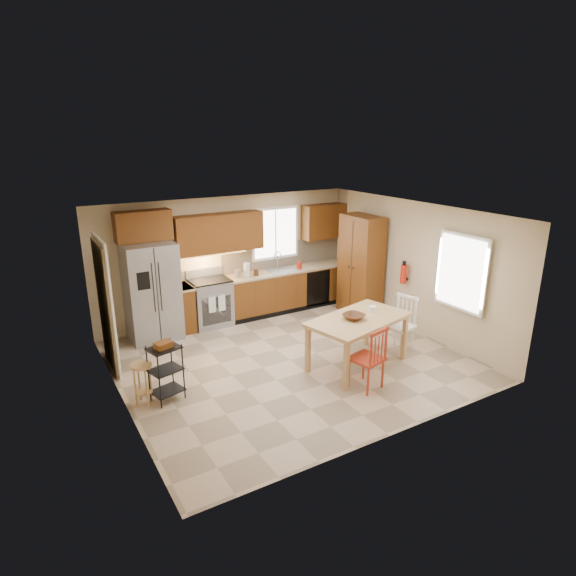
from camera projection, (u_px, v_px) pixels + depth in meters
The scene contains 33 objects.
floor at pixel (290, 360), 8.20m from camera, with size 5.50×5.50×0.00m, color tan.
ceiling at pixel (290, 214), 7.43m from camera, with size 5.50×5.00×0.02m, color silver.
wall_back at pixel (228, 258), 9.87m from camera, with size 5.50×0.02×2.50m, color #CCB793.
wall_front at pixel (397, 347), 5.77m from camera, with size 5.50×0.02×2.50m, color #CCB793.
wall_left at pixel (116, 323), 6.49m from camera, with size 0.02×5.00×2.50m, color #CCB793.
wall_right at pixel (414, 268), 9.15m from camera, with size 0.02×5.00×2.50m, color #CCB793.
refrigerator at pixel (152, 292), 8.84m from camera, with size 0.92×0.75×1.82m, color gray.
range_stove at pixel (211, 303), 9.59m from camera, with size 0.76×0.63×0.92m, color gray.
base_cabinet_narrow at pixel (184, 308), 9.33m from camera, with size 0.30×0.60×0.90m, color #603411.
base_cabinet_run at pixel (289, 289), 10.49m from camera, with size 2.92×0.60×0.90m, color #603411.
dishwasher at pixel (318, 288), 10.52m from camera, with size 0.60×0.02×0.78m, color black.
backsplash at pixel (283, 254), 10.50m from camera, with size 2.92×0.03×0.55m, color beige.
upper_over_fridge at pixel (143, 226), 8.64m from camera, with size 1.00×0.35×0.55m, color #5C2E0F.
upper_left_block at pixel (219, 233), 9.42m from camera, with size 1.80×0.35×0.75m, color #5C2E0F.
upper_right_block at pixel (324, 221), 10.63m from camera, with size 1.00×0.35×0.75m, color #5C2E0F.
window_back at pixel (275, 233), 10.26m from camera, with size 1.12×0.04×1.12m, color white.
sink at pixel (282, 272), 10.27m from camera, with size 0.62×0.46×0.16m, color gray.
undercab_glow at pixel (206, 254), 9.38m from camera, with size 1.60×0.30×0.01m, color #FFBF66.
soap_bottle at pixel (299, 264), 10.33m from camera, with size 0.09×0.09×0.19m, color red.
paper_towel at pixel (247, 270), 9.76m from camera, with size 0.12×0.12×0.28m, color silver.
canister_steel at pixel (238, 274), 9.68m from camera, with size 0.11×0.11×0.18m, color gray.
canister_wood at pixel (256, 272), 9.86m from camera, with size 0.10×0.10×0.14m, color #4E2B15.
pantry at pixel (361, 266), 10.04m from camera, with size 0.50×0.95×2.10m, color #603411.
fire_extinguisher at pixel (403, 274), 9.26m from camera, with size 0.12×0.12×0.36m, color red.
window_right at pixel (461, 272), 8.11m from camera, with size 0.04×1.02×1.32m, color white.
doorway at pixel (105, 307), 7.65m from camera, with size 0.04×0.95×2.10m, color #8C7A59.
dining_table at pixel (358, 342), 7.91m from camera, with size 1.69×0.95×0.83m, color tan, non-canonical shape.
chair_red at pixel (367, 357), 7.18m from camera, with size 0.47×0.47×1.00m, color #9F2A18, non-canonical shape.
chair_white at pixel (399, 325), 8.38m from camera, with size 0.47×0.47×1.00m, color silver, non-canonical shape.
table_bowl at pixel (354, 319), 7.73m from camera, with size 0.34×0.34×0.08m, color #4E2B15.
table_jar at pixel (372, 310), 8.03m from camera, with size 0.13×0.13×0.16m, color silver.
bar_stool at pixel (143, 384), 6.81m from camera, with size 0.30×0.30×0.62m, color tan, non-canonical shape.
utility_cart at pixel (166, 373), 6.87m from camera, with size 0.43×0.33×0.86m, color black, non-canonical shape.
Camera 1 is at (-3.80, -6.37, 3.70)m, focal length 30.00 mm.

